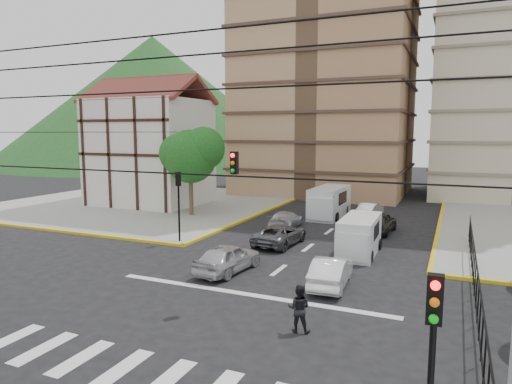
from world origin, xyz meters
The scene contains 20 objects.
ground centered at (0.00, 0.00, 0.00)m, with size 160.00×160.00×0.00m, color black.
sidewalk_nw centered at (-20.00, 20.00, 0.07)m, with size 26.00×26.00×0.15m, color gray.
crosswalk_stripes centered at (0.00, -6.00, 0.01)m, with size 12.00×2.40×0.01m, color silver.
stop_line centered at (0.00, 1.20, 0.01)m, with size 13.00×0.40×0.01m, color silver.
tudor_building centered at (-19.00, 20.00, 5.25)m, with size 10.80×8.05×12.23m.
distant_hill centered at (-55.00, 70.00, 14.00)m, with size 70.00×70.00×28.00m, color #1A4617.
park_fence centered at (9.00, 4.50, 0.00)m, with size 0.10×22.50×1.66m, color black, non-canonical shape.
tree_tudor centered at (-11.90, 16.01, 5.22)m, with size 5.39×4.40×7.43m.
traffic_light_se centered at (7.80, -7.80, 3.11)m, with size 0.28×0.22×4.40m.
traffic_light_nw centered at (-7.80, 7.80, 3.11)m, with size 0.28×0.22×4.40m.
traffic_light_hanging centered at (0.00, -2.04, 5.90)m, with size 18.00×9.12×0.92m.
van_right_lane centered at (3.13, 9.60, 1.05)m, with size 2.03×4.82×2.15m.
van_left_lane centered at (-1.38, 19.99, 1.22)m, with size 2.37×5.62×2.50m.
car_silver_front_left centered at (-2.25, 3.71, 0.73)m, with size 1.73×4.30×1.46m, color #BDBCC1.
car_white_front_right centered at (3.03, 3.76, 0.68)m, with size 1.44×4.13×1.36m, color white.
car_grey_mid_left centered at (-1.84, 10.03, 0.65)m, with size 2.16×4.68×1.30m, color #5B5D63.
car_silver_rear_left centered at (-3.26, 14.98, 0.61)m, with size 1.71×4.21×1.22m, color silver.
car_darkgrey_mid_right centered at (3.29, 15.94, 0.77)m, with size 1.81×4.51×1.54m, color #29292B.
car_white_rear_right centered at (1.71, 21.61, 0.62)m, with size 1.31×3.75×1.24m, color white.
pedestrian_crosswalk centered at (3.22, -1.44, 0.85)m, with size 0.83×0.65×1.71m, color black.
Camera 1 is at (8.01, -16.09, 7.02)m, focal length 32.00 mm.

